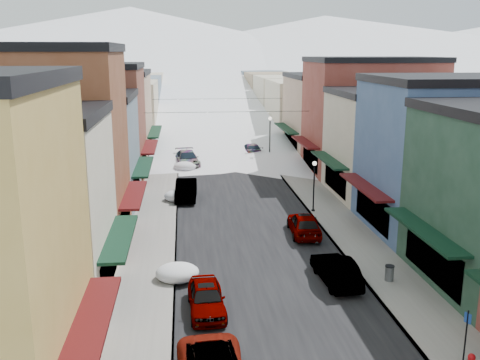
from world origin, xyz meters
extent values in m
cube|color=black|center=(0.00, 60.00, 0.01)|extent=(10.00, 160.00, 0.01)
cube|color=gray|center=(-6.60, 60.00, 0.07)|extent=(3.20, 160.00, 0.15)
cube|color=gray|center=(6.60, 60.00, 0.07)|extent=(3.20, 160.00, 0.15)
cube|color=slate|center=(-5.05, 60.00, 0.07)|extent=(0.10, 160.00, 0.15)
cube|color=slate|center=(5.05, 60.00, 0.07)|extent=(0.10, 160.00, 0.15)
cube|color=#4D0D0E|center=(-7.60, 4.00, 3.20)|extent=(1.20, 7.22, 0.15)
cube|color=black|center=(-7.60, 12.50, 3.20)|extent=(1.20, 6.80, 0.15)
cube|color=brown|center=(-13.70, 20.50, 6.00)|extent=(11.00, 8.00, 12.00)
cube|color=black|center=(-13.70, 20.50, 12.25)|extent=(11.20, 8.20, 0.50)
cube|color=#4D0D0E|center=(-7.60, 20.50, 3.20)|extent=(1.20, 6.80, 0.15)
cube|color=slate|center=(-13.20, 29.00, 4.25)|extent=(10.00, 9.00, 8.50)
cube|color=black|center=(-13.20, 29.00, 8.75)|extent=(10.20, 9.20, 0.50)
cube|color=black|center=(-7.60, 29.00, 3.20)|extent=(1.20, 7.65, 0.15)
cube|color=brown|center=(-14.20, 38.00, 5.25)|extent=(12.00, 9.00, 10.50)
cube|color=black|center=(-14.20, 38.00, 10.75)|extent=(12.20, 9.20, 0.50)
cube|color=#4D0D0E|center=(-7.60, 38.00, 3.20)|extent=(1.20, 7.65, 0.15)
cube|color=tan|center=(-13.20, 48.00, 4.75)|extent=(10.00, 11.00, 9.50)
cube|color=black|center=(-13.20, 48.00, 9.75)|extent=(10.20, 11.20, 0.50)
cube|color=black|center=(-7.60, 48.00, 3.20)|extent=(1.20, 9.35, 0.15)
cube|color=black|center=(7.60, 12.00, 3.20)|extent=(1.20, 7.65, 0.15)
cube|color=#395582|center=(13.20, 21.00, 5.00)|extent=(10.00, 9.00, 10.00)
cube|color=black|center=(13.20, 21.00, 10.25)|extent=(10.20, 9.20, 0.50)
cube|color=#4D0D0E|center=(7.60, 21.00, 3.20)|extent=(1.20, 7.65, 0.15)
cube|color=beige|center=(13.70, 30.00, 4.25)|extent=(11.00, 9.00, 8.50)
cube|color=black|center=(13.70, 30.00, 8.75)|extent=(11.20, 9.20, 0.50)
cube|color=black|center=(7.60, 30.00, 3.20)|extent=(1.20, 7.65, 0.15)
cube|color=maroon|center=(14.20, 39.00, 5.50)|extent=(12.00, 9.00, 11.00)
cube|color=black|center=(14.20, 39.00, 11.25)|extent=(12.20, 9.20, 0.50)
cube|color=#4D0D0E|center=(7.60, 39.00, 3.20)|extent=(1.20, 7.65, 0.15)
cube|color=tan|center=(13.20, 49.00, 4.50)|extent=(10.00, 11.00, 9.00)
cube|color=black|center=(13.20, 49.00, 9.25)|extent=(10.20, 11.20, 0.50)
cube|color=black|center=(7.60, 49.00, 3.20)|extent=(1.20, 9.35, 0.15)
cube|color=gray|center=(-12.50, 62.00, 4.00)|extent=(9.00, 13.00, 8.00)
cube|color=gray|center=(12.50, 62.00, 4.00)|extent=(9.00, 13.00, 8.00)
cube|color=gray|center=(-12.50, 76.00, 4.00)|extent=(9.00, 13.00, 8.00)
cube|color=gray|center=(12.50, 76.00, 4.00)|extent=(9.00, 13.00, 8.00)
cube|color=gray|center=(-12.50, 90.00, 4.00)|extent=(9.00, 13.00, 8.00)
cube|color=gray|center=(12.50, 90.00, 4.00)|extent=(9.00, 13.00, 8.00)
cube|color=gray|center=(-12.50, 104.00, 4.00)|extent=(9.00, 13.00, 8.00)
cube|color=gray|center=(12.50, 104.00, 4.00)|extent=(9.00, 13.00, 8.00)
cube|color=silver|center=(0.00, 225.00, 6.00)|extent=(360.00, 40.00, 12.00)
cone|color=white|center=(-30.00, 275.00, 17.00)|extent=(300.00, 300.00, 34.00)
cone|color=white|center=(70.00, 270.00, 15.00)|extent=(320.00, 320.00, 30.00)
cylinder|color=black|center=(0.00, 40.00, 6.20)|extent=(16.40, 0.04, 0.04)
cylinder|color=black|center=(0.00, 55.00, 6.20)|extent=(16.40, 0.04, 0.04)
imported|color=#A9ADB2|center=(-3.50, 10.61, 0.71)|extent=(1.84, 4.22, 1.42)
imported|color=black|center=(-4.30, 30.64, 0.80)|extent=(1.92, 4.95, 1.61)
imported|color=#ABAEB3|center=(-4.07, 43.66, 0.82)|extent=(2.92, 5.90, 1.65)
imported|color=black|center=(3.50, 13.17, 0.73)|extent=(1.83, 4.54, 1.47)
imported|color=gray|center=(3.50, 20.82, 0.79)|extent=(2.12, 4.72, 1.57)
imported|color=black|center=(3.50, 48.92, 0.74)|extent=(2.36, 5.22, 1.48)
imported|color=#95989C|center=(-1.02, 62.17, 0.81)|extent=(2.38, 4.94, 1.63)
imported|color=silver|center=(0.60, 69.19, 0.67)|extent=(2.83, 5.05, 1.33)
sphere|color=#B1090D|center=(6.18, 4.28, 0.85)|extent=(0.29, 0.29, 0.29)
cylinder|color=black|center=(6.25, 4.94, 1.29)|extent=(0.06, 0.06, 2.27)
cube|color=#1C419F|center=(6.25, 4.94, 2.11)|extent=(0.14, 0.29, 0.41)
cylinder|color=slate|center=(6.32, 12.80, 0.55)|extent=(0.46, 0.46, 0.79)
cylinder|color=black|center=(6.32, 12.80, 0.96)|extent=(0.49, 0.49, 0.05)
cylinder|color=black|center=(5.32, 25.71, 0.19)|extent=(0.27, 0.27, 0.09)
cylinder|color=black|center=(5.32, 25.71, 1.94)|extent=(0.11, 0.11, 3.57)
sphere|color=white|center=(5.32, 25.71, 3.86)|extent=(0.32, 0.32, 0.32)
cylinder|color=black|center=(5.20, 45.89, 0.21)|extent=(0.33, 0.33, 0.11)
cylinder|color=black|center=(5.20, 45.89, 2.38)|extent=(0.13, 0.13, 4.45)
sphere|color=white|center=(5.20, 45.89, 4.77)|extent=(0.40, 0.40, 0.40)
ellipsoid|color=white|center=(-4.90, 14.20, 0.49)|extent=(2.34, 1.98, 0.99)
ellipsoid|color=white|center=(-4.70, 15.40, 0.25)|extent=(1.00, 0.90, 0.50)
ellipsoid|color=white|center=(-4.90, 29.86, 0.51)|extent=(2.40, 2.03, 1.02)
ellipsoid|color=white|center=(-4.70, 31.06, 0.26)|extent=(1.03, 0.92, 0.51)
ellipsoid|color=white|center=(-4.32, 41.42, 0.50)|extent=(2.36, 2.00, 1.00)
ellipsoid|color=white|center=(-4.12, 42.62, 0.25)|extent=(1.01, 0.91, 0.51)
camera|label=1|loc=(-4.37, -12.62, 12.03)|focal=40.00mm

